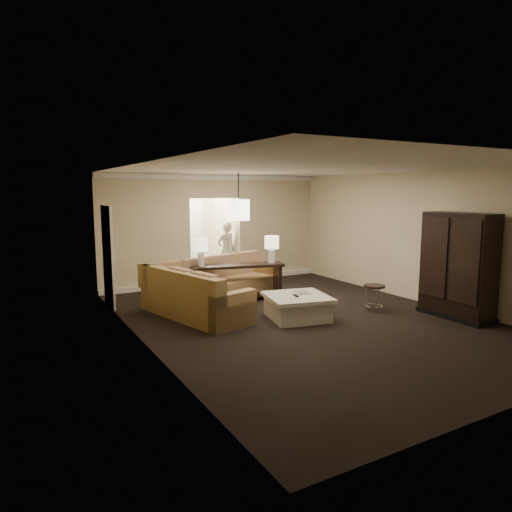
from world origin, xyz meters
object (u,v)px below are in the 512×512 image
coffee_table (297,307)px  drink_table (374,292)px  armoire (458,268)px  person (226,247)px  sectional_sofa (212,288)px  console_table (237,279)px

coffee_table → drink_table: drink_table is taller
armoire → drink_table: armoire is taller
person → sectional_sofa: bearing=48.0°
sectional_sofa → coffee_table: bearing=-73.0°
console_table → person: person is taller
coffee_table → console_table: bearing=99.5°
sectional_sofa → console_table: sectional_sofa is taller
coffee_table → person: (0.54, 4.20, 0.64)m
console_table → armoire: bearing=-33.9°
coffee_table → armoire: (2.68, -1.40, 0.72)m
drink_table → person: 4.65m
coffee_table → armoire: bearing=-27.6°
console_table → person: (0.85, 2.33, 0.40)m
armoire → drink_table: bearing=132.2°
console_table → armoire: (2.99, -3.27, 0.48)m
sectional_sofa → console_table: bearing=3.2°
coffee_table → person: 4.28m
coffee_table → drink_table: 1.70m
armoire → drink_table: size_ratio=3.79×
console_table → drink_table: size_ratio=4.02×
sectional_sofa → armoire: 4.82m
sectional_sofa → drink_table: sectional_sofa is taller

